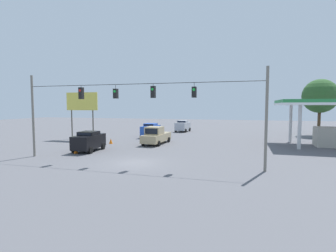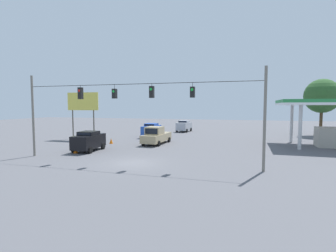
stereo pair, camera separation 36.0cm
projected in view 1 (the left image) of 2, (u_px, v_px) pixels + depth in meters
ground_plane at (134, 163)px, 20.98m from camera, size 140.00×140.00×0.00m
overhead_signal_span at (133, 107)px, 20.72m from camera, size 19.91×0.38×7.27m
pickup_truck_tan_withflow_mid at (156, 136)px, 31.46m from camera, size 2.31×5.65×2.12m
sedan_silver_withflow_deep at (183, 126)px, 46.66m from camera, size 2.30×3.95×2.01m
sedan_black_parked_shoulder at (89, 141)px, 26.47m from camera, size 2.22×4.13×2.00m
sedan_blue_withflow_far at (151, 130)px, 38.40m from camera, size 1.98×4.12×2.03m
traffic_cone_nearest at (76, 150)px, 25.23m from camera, size 0.43×0.43×0.65m
traffic_cone_second at (93, 145)px, 28.26m from camera, size 0.43×0.43×0.65m
traffic_cone_third at (111, 141)px, 31.68m from camera, size 0.43×0.43×0.65m
roadside_billboard at (82, 104)px, 35.66m from camera, size 4.77×0.16×6.41m
pedestrian at (85, 138)px, 29.98m from camera, size 0.40×0.28×1.74m
tree_horizon_left at (320, 96)px, 40.26m from camera, size 5.20×5.20×8.71m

